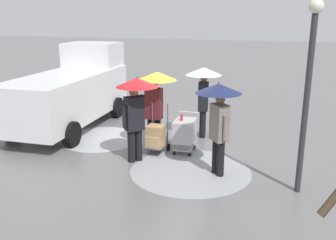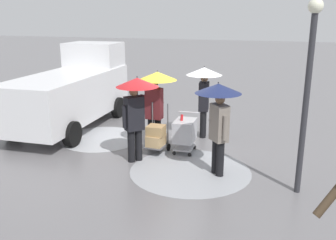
{
  "view_description": "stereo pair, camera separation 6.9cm",
  "coord_description": "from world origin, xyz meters",
  "px_view_note": "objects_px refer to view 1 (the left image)",
  "views": [
    {
      "loc": [
        -2.77,
        9.44,
        3.58
      ],
      "look_at": [
        -0.09,
        0.9,
        1.05
      ],
      "focal_mm": 40.16,
      "sensor_mm": 36.0,
      "label": 1
    },
    {
      "loc": [
        -2.83,
        9.42,
        3.58
      ],
      "look_at": [
        -0.09,
        0.9,
        1.05
      ],
      "focal_mm": 40.16,
      "sensor_mm": 36.0,
      "label": 2
    }
  ],
  "objects_px": {
    "pedestrian_white_side": "(219,107)",
    "pedestrian_far_side": "(204,85)",
    "pedestrian_pink_side": "(136,99)",
    "hand_dolly_boxes": "(156,137)",
    "cargo_van_parked_right": "(72,91)",
    "pedestrian_black_side": "(156,91)",
    "shopping_cart_vendor": "(185,132)",
    "street_lamp": "(309,79)"
  },
  "relations": [
    {
      "from": "pedestrian_pink_side",
      "to": "hand_dolly_boxes",
      "type": "bearing_deg",
      "value": -114.43
    },
    {
      "from": "hand_dolly_boxes",
      "to": "pedestrian_black_side",
      "type": "relative_size",
      "value": 0.61
    },
    {
      "from": "shopping_cart_vendor",
      "to": "pedestrian_far_side",
      "type": "height_order",
      "value": "pedestrian_far_side"
    },
    {
      "from": "hand_dolly_boxes",
      "to": "cargo_van_parked_right",
      "type": "bearing_deg",
      "value": -25.3
    },
    {
      "from": "cargo_van_parked_right",
      "to": "pedestrian_black_side",
      "type": "relative_size",
      "value": 2.52
    },
    {
      "from": "pedestrian_black_side",
      "to": "street_lamp",
      "type": "bearing_deg",
      "value": 155.51
    },
    {
      "from": "shopping_cart_vendor",
      "to": "pedestrian_white_side",
      "type": "relative_size",
      "value": 0.49
    },
    {
      "from": "pedestrian_white_side",
      "to": "street_lamp",
      "type": "distance_m",
      "value": 2.0
    },
    {
      "from": "cargo_van_parked_right",
      "to": "shopping_cart_vendor",
      "type": "bearing_deg",
      "value": 162.44
    },
    {
      "from": "pedestrian_black_side",
      "to": "pedestrian_far_side",
      "type": "distance_m",
      "value": 1.63
    },
    {
      "from": "cargo_van_parked_right",
      "to": "hand_dolly_boxes",
      "type": "xyz_separation_m",
      "value": [
        -3.47,
        1.64,
        -0.72
      ]
    },
    {
      "from": "cargo_van_parked_right",
      "to": "pedestrian_white_side",
      "type": "xyz_separation_m",
      "value": [
        -5.24,
        2.45,
        0.41
      ]
    },
    {
      "from": "hand_dolly_boxes",
      "to": "pedestrian_pink_side",
      "type": "relative_size",
      "value": 0.61
    },
    {
      "from": "pedestrian_pink_side",
      "to": "pedestrian_far_side",
      "type": "relative_size",
      "value": 1.0
    },
    {
      "from": "hand_dolly_boxes",
      "to": "pedestrian_black_side",
      "type": "bearing_deg",
      "value": -70.76
    },
    {
      "from": "shopping_cart_vendor",
      "to": "pedestrian_white_side",
      "type": "xyz_separation_m",
      "value": [
        -1.08,
        1.13,
        1.02
      ]
    },
    {
      "from": "pedestrian_pink_side",
      "to": "pedestrian_far_side",
      "type": "bearing_deg",
      "value": -116.31
    },
    {
      "from": "cargo_van_parked_right",
      "to": "street_lamp",
      "type": "distance_m",
      "value": 7.69
    },
    {
      "from": "hand_dolly_boxes",
      "to": "pedestrian_far_side",
      "type": "xyz_separation_m",
      "value": [
        -0.87,
        -1.72,
        1.12
      ]
    },
    {
      "from": "shopping_cart_vendor",
      "to": "hand_dolly_boxes",
      "type": "height_order",
      "value": "hand_dolly_boxes"
    },
    {
      "from": "pedestrian_white_side",
      "to": "pedestrian_far_side",
      "type": "xyz_separation_m",
      "value": [
        0.89,
        -2.53,
        0.0
      ]
    },
    {
      "from": "cargo_van_parked_right",
      "to": "shopping_cart_vendor",
      "type": "relative_size",
      "value": 5.18
    },
    {
      "from": "hand_dolly_boxes",
      "to": "shopping_cart_vendor",
      "type": "bearing_deg",
      "value": -154.75
    },
    {
      "from": "shopping_cart_vendor",
      "to": "pedestrian_pink_side",
      "type": "height_order",
      "value": "pedestrian_pink_side"
    },
    {
      "from": "pedestrian_white_side",
      "to": "pedestrian_far_side",
      "type": "bearing_deg",
      "value": -70.53
    },
    {
      "from": "pedestrian_black_side",
      "to": "shopping_cart_vendor",
      "type": "bearing_deg",
      "value": 170.77
    },
    {
      "from": "pedestrian_black_side",
      "to": "pedestrian_white_side",
      "type": "height_order",
      "value": "same"
    },
    {
      "from": "shopping_cart_vendor",
      "to": "pedestrian_far_side",
      "type": "xyz_separation_m",
      "value": [
        -0.19,
        -1.39,
        1.02
      ]
    },
    {
      "from": "pedestrian_pink_side",
      "to": "pedestrian_black_side",
      "type": "height_order",
      "value": "same"
    },
    {
      "from": "pedestrian_far_side",
      "to": "cargo_van_parked_right",
      "type": "bearing_deg",
      "value": 1.0
    },
    {
      "from": "pedestrian_pink_side",
      "to": "pedestrian_white_side",
      "type": "height_order",
      "value": "same"
    },
    {
      "from": "hand_dolly_boxes",
      "to": "street_lamp",
      "type": "xyz_separation_m",
      "value": [
        -3.56,
        1.23,
        1.91
      ]
    },
    {
      "from": "hand_dolly_boxes",
      "to": "pedestrian_white_side",
      "type": "bearing_deg",
      "value": 155.45
    },
    {
      "from": "shopping_cart_vendor",
      "to": "pedestrian_black_side",
      "type": "bearing_deg",
      "value": -9.23
    },
    {
      "from": "hand_dolly_boxes",
      "to": "pedestrian_pink_side",
      "type": "height_order",
      "value": "pedestrian_pink_side"
    },
    {
      "from": "cargo_van_parked_right",
      "to": "pedestrian_black_side",
      "type": "distance_m",
      "value": 3.54
    },
    {
      "from": "cargo_van_parked_right",
      "to": "hand_dolly_boxes",
      "type": "height_order",
      "value": "cargo_van_parked_right"
    },
    {
      "from": "cargo_van_parked_right",
      "to": "pedestrian_white_side",
      "type": "relative_size",
      "value": 2.52
    },
    {
      "from": "pedestrian_white_side",
      "to": "cargo_van_parked_right",
      "type": "bearing_deg",
      "value": -25.05
    },
    {
      "from": "cargo_van_parked_right",
      "to": "pedestrian_far_side",
      "type": "xyz_separation_m",
      "value": [
        -4.35,
        -0.08,
        0.41
      ]
    },
    {
      "from": "pedestrian_black_side",
      "to": "street_lamp",
      "type": "height_order",
      "value": "street_lamp"
    },
    {
      "from": "hand_dolly_boxes",
      "to": "pedestrian_black_side",
      "type": "xyz_separation_m",
      "value": [
        0.16,
        -0.46,
        1.12
      ]
    }
  ]
}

